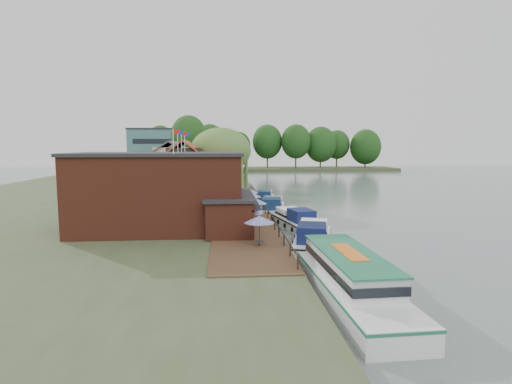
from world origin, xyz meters
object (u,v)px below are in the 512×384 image
object	(u,v)px
pub	(181,191)
umbrella_1	(251,220)
cottage_c	(202,166)
cruiser_0	(313,234)
cruiser_3	(265,197)
swan	(307,277)
umbrella_4	(250,207)
willow	(221,164)
umbrella_2	(247,217)
cottage_a	(186,174)
umbrella_6	(249,198)
tour_boat	(352,278)
cruiser_1	(295,218)
hotel_block	(180,152)
umbrella_5	(251,203)
cottage_b	(173,169)
cruiser_2	(272,205)
umbrella_0	(259,231)
umbrella_3	(256,210)

from	to	relation	value
pub	umbrella_1	size ratio (longest dim) A/B	8.42
pub	cottage_c	distance (m)	34.01
umbrella_1	cruiser_0	size ratio (longest dim) A/B	0.23
cruiser_3	swan	xyz separation A→B (m)	(-0.57, -35.01, -0.88)
cottage_c	umbrella_4	bearing A→B (deg)	-76.69
umbrella_4	swan	world-z (taller)	umbrella_4
pub	umbrella_4	size ratio (longest dim) A/B	8.42
willow	umbrella_4	xyz separation A→B (m)	(3.28, -14.65, -3.93)
umbrella_4	umbrella_2	bearing A→B (deg)	-96.15
cottage_a	cottage_c	xyz separation A→B (m)	(1.00, 19.00, 0.00)
cottage_c	cruiser_3	size ratio (longest dim) A/B	0.93
willow	umbrella_6	world-z (taller)	willow
cruiser_3	tour_boat	xyz separation A→B (m)	(1.26, -38.84, 0.31)
umbrella_6	cruiser_1	world-z (taller)	umbrella_6
hotel_block	tour_boat	distance (m)	89.07
tour_boat	swan	bearing A→B (deg)	113.17
cruiser_0	cruiser_3	xyz separation A→B (m)	(-1.58, 27.02, -0.15)
swan	umbrella_5	bearing A→B (deg)	96.56
hotel_block	cottage_b	xyz separation A→B (m)	(4.00, -46.00, -1.90)
cruiser_2	swan	xyz separation A→B (m)	(-0.60, -24.97, -1.01)
cottage_b	umbrella_5	xyz separation A→B (m)	(11.14, -16.39, -2.96)
umbrella_0	umbrella_2	xyz separation A→B (m)	(-0.65, 6.06, 0.00)
cruiser_2	tour_boat	distance (m)	28.83
cruiser_3	swan	bearing A→B (deg)	-82.38
cottage_b	umbrella_5	world-z (taller)	cottage_b
umbrella_6	cottage_c	bearing A→B (deg)	108.50
pub	swan	world-z (taller)	pub
cottage_b	willow	world-z (taller)	willow
umbrella_2	tour_boat	xyz separation A→B (m)	(5.22, -14.95, -0.88)
hotel_block	pub	bearing A→B (deg)	-83.57
cottage_a	cruiser_1	distance (m)	16.74
umbrella_2	umbrella_4	size ratio (longest dim) A/B	1.03
cottage_a	umbrella_4	world-z (taller)	cottage_a
willow	umbrella_5	size ratio (longest dim) A/B	4.39
hotel_block	umbrella_3	size ratio (longest dim) A/B	10.68
cottage_c	umbrella_0	world-z (taller)	cottage_c
pub	umbrella_6	world-z (taller)	pub
umbrella_3	cruiser_0	distance (m)	8.57
umbrella_3	umbrella_0	bearing A→B (deg)	-92.72
cottage_b	swan	size ratio (longest dim) A/B	21.82
willow	umbrella_5	distance (m)	12.58
umbrella_3	umbrella_6	bearing A→B (deg)	90.77
cottage_a	umbrella_5	world-z (taller)	cottage_a
umbrella_4	swan	xyz separation A→B (m)	(2.72, -17.27, -2.07)
cruiser_1	swan	xyz separation A→B (m)	(-2.07, -16.66, -0.94)
umbrella_3	tour_boat	distance (m)	19.56
umbrella_2	umbrella_6	distance (m)	13.55
umbrella_0	umbrella_3	world-z (taller)	same
umbrella_0	cruiser_2	world-z (taller)	umbrella_0
pub	cruiser_2	world-z (taller)	pub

